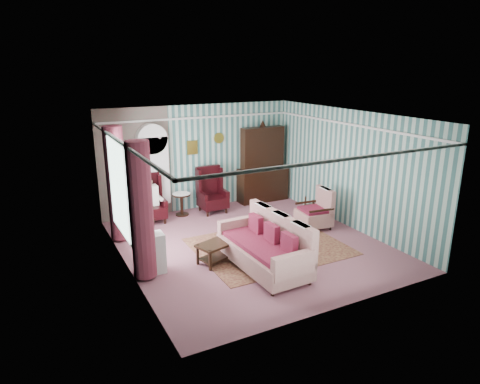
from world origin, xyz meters
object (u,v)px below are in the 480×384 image
floral_armchair (314,208)px  coffee_table (218,252)px  bookcase (154,176)px  wingback_left (150,199)px  seated_woman (150,200)px  round_side_table (182,204)px  sofa (263,243)px  dresser_hutch (263,162)px  plant_stand (150,254)px  wingback_right (213,190)px  nest_table (315,206)px

floral_armchair → coffee_table: bearing=108.9°
bookcase → wingback_left: bookcase is taller
seated_woman → round_side_table: 0.96m
sofa → dresser_hutch: bearing=-32.2°
dresser_hutch → plant_stand: bearing=-144.9°
wingback_right → dresser_hutch: bearing=8.8°
wingback_left → wingback_right: same height
bookcase → coffee_table: bearing=-84.3°
wingback_right → floral_armchair: (1.75, -2.25, -0.11)m
dresser_hutch → nest_table: size_ratio=4.37×
nest_table → sofa: (-2.84, -2.06, 0.29)m
dresser_hutch → plant_stand: 5.31m
nest_table → bookcase: bearing=153.1°
sofa → coffee_table: (-0.65, 0.71, -0.34)m
bookcase → wingback_left: size_ratio=1.79×
round_side_table → sofa: sofa is taller
floral_armchair → nest_table: bearing=-32.9°
seated_woman → coffee_table: (0.58, -2.90, -0.38)m
seated_woman → dresser_hutch: bearing=4.4°
dresser_hutch → plant_stand: size_ratio=2.95×
sofa → floral_armchair: sofa is taller
wingback_left → nest_table: bearing=-20.8°
bookcase → nest_table: bookcase is taller
floral_armchair → wingback_right: bearing=44.1°
wingback_left → seated_woman: (0.00, 0.00, -0.04)m
wingback_left → floral_armchair: bearing=-32.7°
seated_woman → coffee_table: bearing=-78.7°
sofa → seated_woman: bearing=16.9°
bookcase → sofa: bookcase is taller
wingback_left → coffee_table: bearing=-78.7°
dresser_hutch → sofa: dresser_hutch is taller
plant_stand → nest_table: bearing=13.8°
seated_woman → wingback_right: bearing=0.0°
dresser_hutch → coffee_table: size_ratio=2.66×
wingback_right → floral_armchair: wingback_right is taller
bookcase → plant_stand: size_ratio=2.80×
round_side_table → bookcase: bearing=159.7°
wingback_left → nest_table: 4.37m
seated_woman → floral_armchair: seated_woman is taller
plant_stand → coffee_table: (1.38, -0.15, -0.19)m
nest_table → sofa: sofa is taller
dresser_hutch → wingback_right: (-1.75, -0.27, -0.55)m
dresser_hutch → coffee_table: bearing=-132.6°
wingback_left → coffee_table: (0.58, -2.90, -0.41)m
wingback_left → wingback_right: (1.75, 0.00, 0.00)m
dresser_hutch → coffee_table: (-2.92, -3.17, -0.97)m
dresser_hutch → wingback_left: (-3.50, -0.27, -0.55)m
floral_armchair → seated_woman: bearing=63.5°
bookcase → coffee_table: bookcase is taller
wingback_right → nest_table: size_ratio=2.31×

